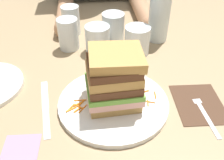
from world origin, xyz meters
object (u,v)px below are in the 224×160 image
object	(u,v)px
sandwich	(114,79)
fork	(203,109)
juice_glass	(137,41)
empty_tumbler_3	(113,27)
knife	(46,109)
napkin_dark	(199,103)
napkin_pink	(20,152)
empty_tumbler_1	(68,34)
empty_tumbler_2	(71,20)
empty_tumbler_0	(98,39)
main_plate	(113,103)
water_bottle	(161,3)

from	to	relation	value
sandwich	fork	bearing A→B (deg)	-11.40
juice_glass	empty_tumbler_3	world-z (taller)	empty_tumbler_3
knife	napkin_dark	bearing A→B (deg)	-3.33
empty_tumbler_3	napkin_dark	bearing A→B (deg)	-63.66
napkin_dark	napkin_pink	world-z (taller)	same
empty_tumbler_1	empty_tumbler_2	xyz separation A→B (m)	(0.01, 0.10, -0.00)
sandwich	empty_tumbler_0	bearing A→B (deg)	94.87
main_plate	sandwich	xyz separation A→B (m)	(0.00, 0.00, 0.07)
main_plate	napkin_pink	size ratio (longest dim) A/B	3.01
main_plate	empty_tumbler_0	xyz separation A→B (m)	(-0.02, 0.25, 0.04)
empty_tumbler_0	napkin_dark	bearing A→B (deg)	-50.24
empty_tumbler_3	napkin_pink	distance (m)	0.50
water_bottle	empty_tumbler_1	world-z (taller)	water_bottle
main_plate	napkin_dark	world-z (taller)	main_plate
fork	empty_tumbler_2	world-z (taller)	empty_tumbler_2
fork	empty_tumbler_3	xyz separation A→B (m)	(-0.17, 0.37, 0.04)
water_bottle	napkin_pink	world-z (taller)	water_bottle
juice_glass	water_bottle	world-z (taller)	water_bottle
napkin_dark	fork	bearing A→B (deg)	-88.18
empty_tumbler_0	fork	bearing A→B (deg)	-52.36
napkin_dark	knife	distance (m)	0.37
knife	empty_tumbler_2	bearing A→B (deg)	81.45
sandwich	empty_tumbler_3	xyz separation A→B (m)	(0.03, 0.32, -0.03)
empty_tumbler_2	napkin_pink	xyz separation A→B (m)	(-0.10, -0.50, -0.05)
juice_glass	water_bottle	distance (m)	0.14
water_bottle	main_plate	bearing A→B (deg)	-120.72
empty_tumbler_2	sandwich	bearing A→B (deg)	-74.59
empty_tumbler_0	sandwich	bearing A→B (deg)	-85.13
sandwich	main_plate	bearing A→B (deg)	-153.35
juice_glass	fork	bearing A→B (deg)	-68.32
juice_glass	empty_tumbler_0	size ratio (longest dim) A/B	1.02
water_bottle	empty_tumbler_0	world-z (taller)	water_bottle
sandwich	empty_tumbler_3	bearing A→B (deg)	83.90
knife	empty_tumbler_3	world-z (taller)	empty_tumbler_3
juice_glass	empty_tumbler_3	xyz separation A→B (m)	(-0.06, 0.10, 0.01)
napkin_dark	juice_glass	distance (m)	0.27
fork	empty_tumbler_2	distance (m)	0.53
main_plate	empty_tumbler_0	world-z (taller)	empty_tumbler_0
fork	empty_tumbler_2	size ratio (longest dim) A/B	1.69
main_plate	sandwich	size ratio (longest dim) A/B	1.94
empty_tumbler_3	napkin_pink	world-z (taller)	empty_tumbler_3
fork	empty_tumbler_1	xyz separation A→B (m)	(-0.32, 0.32, 0.04)
fork	knife	world-z (taller)	fork
sandwich	empty_tumbler_1	distance (m)	0.30
empty_tumbler_1	napkin_pink	size ratio (longest dim) A/B	1.13
main_plate	napkin_dark	size ratio (longest dim) A/B	1.84
main_plate	knife	world-z (taller)	main_plate
empty_tumbler_3	napkin_pink	size ratio (longest dim) A/B	1.04
main_plate	empty_tumbler_0	bearing A→B (deg)	94.65
napkin_dark	empty_tumbler_1	distance (m)	0.44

